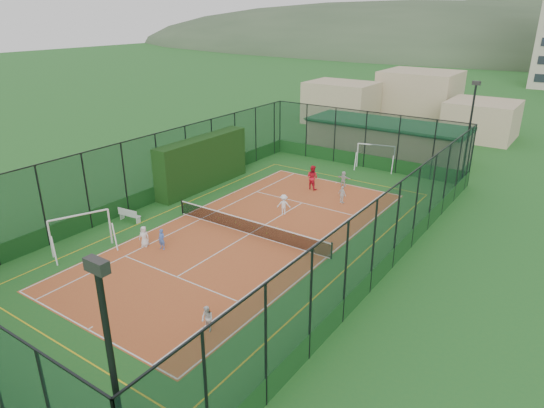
{
  "coord_description": "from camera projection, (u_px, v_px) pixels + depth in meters",
  "views": [
    {
      "loc": [
        16.75,
        -21.93,
        13.13
      ],
      "look_at": [
        -0.02,
        2.53,
        1.2
      ],
      "focal_mm": 32.0,
      "sensor_mm": 36.0,
      "label": 1
    }
  ],
  "objects": [
    {
      "name": "futsal_goal_far",
      "position": [
        375.0,
        157.0,
        42.66
      ],
      "size": [
        3.45,
        1.75,
        2.14
      ],
      "primitive_type": null,
      "rotation": [
        0.0,
        0.0,
        0.25
      ],
      "color": "white",
      "rests_on": "ground"
    },
    {
      "name": "futsal_goal_near",
      "position": [
        81.0,
        233.0,
        28.07
      ],
      "size": [
        3.55,
        2.27,
        2.21
      ],
      "primitive_type": null,
      "rotation": [
        0.0,
        0.0,
        1.16
      ],
      "color": "white",
      "rests_on": "ground"
    },
    {
      "name": "child_far_back",
      "position": [
        343.0,
        179.0,
        38.54
      ],
      "size": [
        1.13,
        0.37,
        1.22
      ],
      "primitive_type": "imported",
      "rotation": [
        0.0,
        0.0,
        3.13
      ],
      "color": "silver",
      "rests_on": "court_slab"
    },
    {
      "name": "clubhouse",
      "position": [
        386.0,
        138.0,
        46.71
      ],
      "size": [
        15.2,
        7.2,
        3.15
      ],
      "primitive_type": null,
      "color": "tan",
      "rests_on": "ground"
    },
    {
      "name": "court_slab",
      "position": [
        250.0,
        234.0,
        30.46
      ],
      "size": [
        11.17,
        23.97,
        0.01
      ],
      "primitive_type": "cube",
      "color": "#B44628",
      "rests_on": "ground"
    },
    {
      "name": "floodlight_ne",
      "position": [
        468.0,
        136.0,
        37.12
      ],
      "size": [
        0.6,
        0.26,
        8.25
      ],
      "primitive_type": null,
      "color": "black",
      "rests_on": "ground"
    },
    {
      "name": "white_bench",
      "position": [
        130.0,
        215.0,
        32.2
      ],
      "size": [
        1.67,
        0.63,
        0.92
      ],
      "primitive_type": null,
      "rotation": [
        0.0,
        0.0,
        0.11
      ],
      "color": "white",
      "rests_on": "ground"
    },
    {
      "name": "ground",
      "position": [
        250.0,
        234.0,
        30.46
      ],
      "size": [
        300.0,
        300.0,
        0.0
      ],
      "primitive_type": "plane",
      "color": "#226426",
      "rests_on": "ground"
    },
    {
      "name": "child_far_left",
      "position": [
        284.0,
        205.0,
        33.13
      ],
      "size": [
        1.07,
        0.92,
        1.44
      ],
      "primitive_type": "imported",
      "rotation": [
        0.0,
        0.0,
        3.64
      ],
      "color": "white",
      "rests_on": "court_slab"
    },
    {
      "name": "child_near_left",
      "position": [
        144.0,
        236.0,
        28.67
      ],
      "size": [
        0.72,
        0.6,
        1.27
      ],
      "primitive_type": "imported",
      "rotation": [
        0.0,
        0.0,
        0.36
      ],
      "color": "white",
      "rests_on": "court_slab"
    },
    {
      "name": "tennis_balls",
      "position": [
        254.0,
        227.0,
        31.38
      ],
      "size": [
        5.71,
        1.28,
        0.07
      ],
      "color": "#CCE033",
      "rests_on": "court_slab"
    },
    {
      "name": "hedge_left",
      "position": [
        203.0,
        163.0,
        37.9
      ],
      "size": [
        1.37,
        9.13,
        3.99
      ],
      "primitive_type": "cube",
      "color": "black",
      "rests_on": "ground"
    },
    {
      "name": "child_far_right",
      "position": [
        342.0,
        195.0,
        35.11
      ],
      "size": [
        0.82,
        0.57,
        1.29
      ],
      "primitive_type": "imported",
      "rotation": [
        0.0,
        0.0,
        2.77
      ],
      "color": "white",
      "rests_on": "court_slab"
    },
    {
      "name": "tennis_net",
      "position": [
        249.0,
        226.0,
        30.27
      ],
      "size": [
        11.67,
        0.12,
        1.06
      ],
      "primitive_type": null,
      "color": "black",
      "rests_on": "ground"
    },
    {
      "name": "coach",
      "position": [
        312.0,
        177.0,
        37.76
      ],
      "size": [
        1.03,
        0.85,
        1.93
      ],
      "primitive_type": "imported",
      "rotation": [
        0.0,
        0.0,
        3.0
      ],
      "color": "red",
      "rests_on": "court_slab"
    },
    {
      "name": "child_near_right",
      "position": [
        207.0,
        319.0,
        21.08
      ],
      "size": [
        0.65,
        0.54,
        1.21
      ],
      "primitive_type": "imported",
      "rotation": [
        0.0,
        0.0,
        -0.15
      ],
      "color": "silver",
      "rests_on": "court_slab"
    },
    {
      "name": "child_near_mid",
      "position": [
        162.0,
        239.0,
        28.32
      ],
      "size": [
        0.48,
        0.33,
        1.26
      ],
      "primitive_type": "imported",
      "rotation": [
        0.0,
        0.0,
        0.07
      ],
      "color": "#476FCA",
      "rests_on": "court_slab"
    },
    {
      "name": "perimeter_fence",
      "position": [
        249.0,
        197.0,
        29.53
      ],
      "size": [
        18.12,
        34.12,
        5.0
      ],
      "primitive_type": null,
      "color": "#103121",
      "rests_on": "ground"
    }
  ]
}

